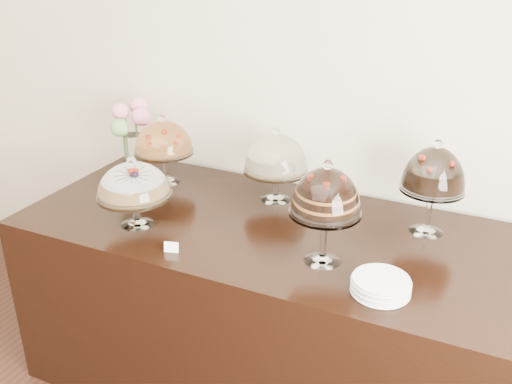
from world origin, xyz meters
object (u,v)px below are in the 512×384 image
at_px(cake_stand_sugar_sponge, 134,183).
at_px(cake_stand_choco_layer, 326,195).
at_px(plate_stack, 381,286).
at_px(cake_stand_dark_choco, 434,173).
at_px(cake_stand_fruit_tart, 163,140).
at_px(flower_vase, 132,129).
at_px(display_counter, 260,306).
at_px(cake_stand_cheesecake, 276,156).

relative_size(cake_stand_sugar_sponge, cake_stand_choco_layer, 0.76).
bearing_deg(plate_stack, cake_stand_dark_choco, 83.11).
height_order(cake_stand_fruit_tart, flower_vase, flower_vase).
bearing_deg(display_counter, cake_stand_dark_choco, 19.63).
distance_m(cake_stand_sugar_sponge, plate_stack, 1.15).
height_order(cake_stand_cheesecake, flower_vase, flower_vase).
height_order(cake_stand_cheesecake, cake_stand_fruit_tart, cake_stand_cheesecake).
height_order(cake_stand_choco_layer, cake_stand_fruit_tart, cake_stand_choco_layer).
bearing_deg(display_counter, cake_stand_fruit_tart, 160.78).
relative_size(display_counter, cake_stand_fruit_tart, 5.96).
relative_size(cake_stand_cheesecake, flower_vase, 0.95).
bearing_deg(flower_vase, plate_stack, -22.16).
bearing_deg(flower_vase, cake_stand_choco_layer, -21.47).
xyz_separation_m(cake_stand_fruit_tart, flower_vase, (-0.26, 0.09, -0.00)).
relative_size(cake_stand_fruit_tart, plate_stack, 1.74).
bearing_deg(cake_stand_choco_layer, display_counter, 152.89).
height_order(cake_stand_fruit_tart, plate_stack, cake_stand_fruit_tart).
bearing_deg(cake_stand_dark_choco, flower_vase, 177.37).
bearing_deg(cake_stand_sugar_sponge, cake_stand_choco_layer, 3.58).
height_order(cake_stand_sugar_sponge, flower_vase, flower_vase).
xyz_separation_m(cake_stand_dark_choco, plate_stack, (-0.07, -0.56, -0.25)).
height_order(display_counter, cake_stand_cheesecake, cake_stand_cheesecake).
xyz_separation_m(cake_stand_sugar_sponge, flower_vase, (-0.42, 0.56, 0.03)).
height_order(cake_stand_choco_layer, cake_stand_dark_choco, cake_stand_choco_layer).
distance_m(cake_stand_sugar_sponge, cake_stand_choco_layer, 0.87).
relative_size(cake_stand_dark_choco, flower_vase, 1.10).
relative_size(flower_vase, plate_stack, 1.84).
relative_size(display_counter, plate_stack, 10.36).
xyz_separation_m(cake_stand_dark_choco, flower_vase, (-1.62, 0.07, -0.05)).
bearing_deg(cake_stand_dark_choco, cake_stand_choco_layer, -127.76).
relative_size(cake_stand_choco_layer, cake_stand_fruit_tart, 1.18).
height_order(cake_stand_sugar_sponge, cake_stand_choco_layer, cake_stand_choco_layer).
bearing_deg(cake_stand_sugar_sponge, plate_stack, -3.65).
distance_m(cake_stand_cheesecake, cake_stand_fruit_tart, 0.62).
xyz_separation_m(cake_stand_sugar_sponge, cake_stand_cheesecake, (0.46, 0.51, 0.03)).
distance_m(cake_stand_cheesecake, plate_stack, 0.91).
xyz_separation_m(display_counter, cake_stand_fruit_tart, (-0.66, 0.23, 0.68)).
height_order(cake_stand_sugar_sponge, cake_stand_cheesecake, cake_stand_cheesecake).
height_order(cake_stand_dark_choco, flower_vase, cake_stand_dark_choco).
height_order(cake_stand_dark_choco, cake_stand_fruit_tart, cake_stand_dark_choco).
bearing_deg(display_counter, cake_stand_cheesecake, 99.44).
distance_m(cake_stand_sugar_sponge, flower_vase, 0.70).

